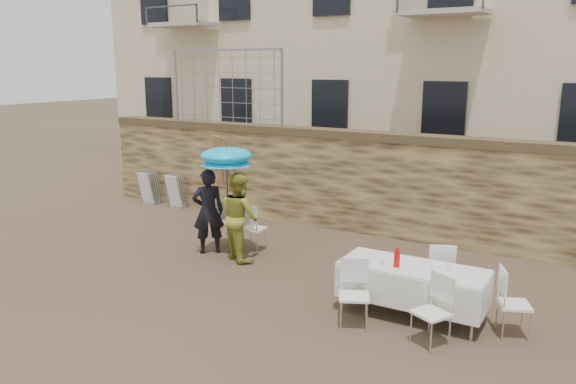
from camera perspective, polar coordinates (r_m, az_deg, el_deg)
The scene contains 17 objects.
ground at distance 9.07m, azimuth -9.40°, elevation -11.06°, with size 80.00×80.00×0.00m, color brown.
stone_wall at distance 12.80m, azimuth 4.77°, elevation 1.27°, with size 13.00×0.50×2.20m, color olive.
chain_link_fence at distance 14.10m, azimuth -6.32°, elevation 10.49°, with size 3.20×0.06×1.80m, color gray, non-canonical shape.
man_suit at distance 11.10m, azimuth -8.11°, elevation -1.96°, with size 0.61×0.40×1.69m, color black.
woman_dress at distance 10.66m, azimuth -4.93°, elevation -2.50°, with size 0.82×0.64×1.68m, color #CBD03F.
umbrella at distance 10.72m, azimuth -6.27°, elevation 3.35°, with size 1.04×1.04×2.01m.
couple_chair_left at distance 11.61m, azimuth -6.37°, elevation -3.10°, with size 0.48×0.48×0.96m, color white, non-canonical shape.
couple_chair_right at distance 11.22m, azimuth -3.49°, elevation -3.61°, with size 0.48×0.48×0.96m, color white, non-canonical shape.
banquet_table at distance 8.46m, azimuth 12.59°, elevation -7.65°, with size 2.10×0.85×0.78m.
soda_bottle at distance 8.32m, azimuth 11.01°, elevation -6.64°, with size 0.09×0.09×0.26m, color red.
table_chair_front_left at distance 8.08m, azimuth 6.72°, elevation -10.31°, with size 0.48×0.48×0.96m, color white, non-canonical shape.
table_chair_front_right at distance 7.75m, azimuth 14.34°, elevation -11.67°, with size 0.48×0.48×0.96m, color white, non-canonical shape.
table_chair_back at distance 9.22m, azimuth 15.25°, elevation -7.73°, with size 0.48×0.48×0.96m, color white, non-canonical shape.
table_chair_side at distance 8.37m, azimuth 22.02°, elevation -10.37°, with size 0.48×0.48×0.96m, color white, non-canonical shape.
chair_stack_left at distance 15.55m, azimuth -13.46°, elevation 0.60°, with size 0.46×0.47×0.92m, color white, non-canonical shape.
chair_stack_right at distance 14.95m, azimuth -10.96°, elevation 0.24°, with size 0.46×0.40×0.92m, color white, non-canonical shape.
wood_planks at distance 13.91m, azimuth -5.88°, elevation 1.76°, with size 0.70×0.20×2.00m, color #A37749, non-canonical shape.
Camera 1 is at (5.37, -6.34, 3.63)m, focal length 35.00 mm.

